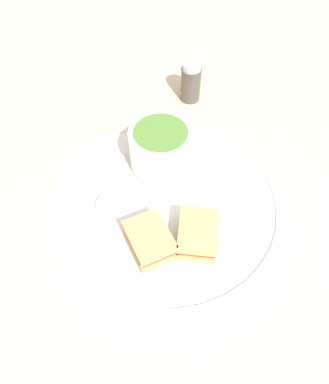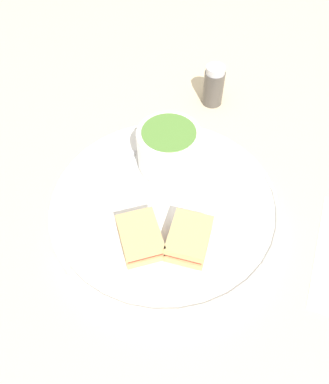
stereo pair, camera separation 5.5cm
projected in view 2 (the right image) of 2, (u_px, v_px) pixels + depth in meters
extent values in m
plane|color=beige|center=(164.00, 208.00, 0.59)|extent=(2.40, 2.40, 0.00)
cylinder|color=white|center=(164.00, 204.00, 0.58)|extent=(0.35, 0.35, 0.02)
torus|color=white|center=(164.00, 201.00, 0.57)|extent=(0.35, 0.35, 0.01)
cylinder|color=white|center=(168.00, 161.00, 0.61)|extent=(0.05, 0.05, 0.01)
cylinder|color=white|center=(168.00, 148.00, 0.59)|extent=(0.10, 0.10, 0.07)
cylinder|color=#568938|center=(169.00, 133.00, 0.56)|extent=(0.08, 0.08, 0.01)
cube|color=silver|center=(122.00, 170.00, 0.60)|extent=(0.09, 0.04, 0.00)
ellipsoid|color=silver|center=(104.00, 196.00, 0.57)|extent=(0.04, 0.03, 0.01)
cube|color=tan|center=(141.00, 241.00, 0.52)|extent=(0.08, 0.08, 0.01)
cube|color=#B72D23|center=(140.00, 237.00, 0.51)|extent=(0.08, 0.07, 0.01)
cube|color=tan|center=(140.00, 233.00, 0.50)|extent=(0.08, 0.08, 0.01)
cube|color=tan|center=(189.00, 242.00, 0.52)|extent=(0.08, 0.07, 0.01)
cube|color=#B72D23|center=(189.00, 238.00, 0.51)|extent=(0.07, 0.06, 0.01)
cube|color=tan|center=(189.00, 235.00, 0.50)|extent=(0.08, 0.07, 0.01)
cylinder|color=#4C4742|center=(213.00, 88.00, 0.72)|extent=(0.04, 0.04, 0.07)
cylinder|color=#B7B7BC|center=(216.00, 70.00, 0.68)|extent=(0.04, 0.04, 0.01)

